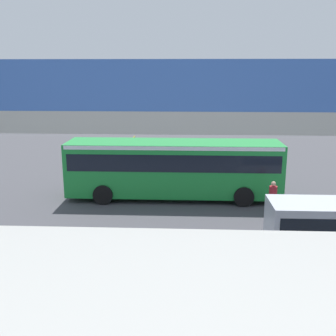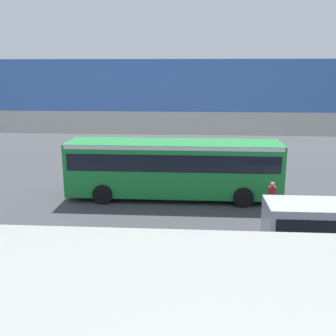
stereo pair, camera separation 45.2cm
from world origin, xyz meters
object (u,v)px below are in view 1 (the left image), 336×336
Objects in this scene: pedestrian at (273,200)px; traffic_sign at (134,151)px; city_bus at (174,165)px; parked_van at (332,224)px.

traffic_sign is at bearing -41.24° from pedestrian.
city_bus reaches higher than traffic_sign.
traffic_sign is (7.47, -6.55, 1.00)m from pedestrian.
city_bus is 2.40× the size of parked_van.
city_bus is at bearing 125.23° from traffic_sign.
city_bus is at bearing -46.57° from parked_van.
city_bus reaches higher than parked_van.
city_bus is 5.67m from pedestrian.
city_bus is 6.44× the size of pedestrian.
traffic_sign is at bearing -54.77° from city_bus.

